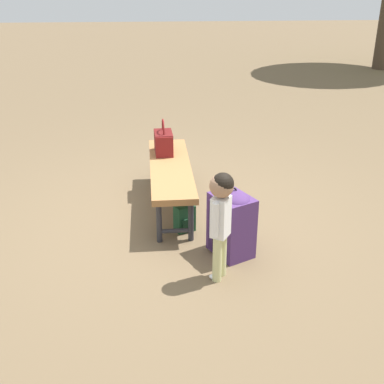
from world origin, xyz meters
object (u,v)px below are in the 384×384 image
object	(u,v)px
backpack_large	(232,221)
backpack_small	(185,216)
park_bench	(170,171)
handbag	(163,142)
child_standing	(221,210)

from	to	relation	value
backpack_large	backpack_small	size ratio (longest dim) A/B	2.09
backpack_large	backpack_small	distance (m)	0.59
park_bench	handbag	distance (m)	0.41
handbag	backpack_small	size ratio (longest dim) A/B	1.26
child_standing	backpack_large	world-z (taller)	child_standing
park_bench	child_standing	xyz separation A→B (m)	(1.30, 0.33, 0.20)
park_bench	backpack_small	xyz separation A→B (m)	(0.51, 0.11, -0.25)
child_standing	backpack_large	distance (m)	0.49
child_standing	handbag	bearing A→B (deg)	-166.84
backpack_large	handbag	bearing A→B (deg)	-157.75
backpack_small	handbag	bearing A→B (deg)	-169.37
child_standing	backpack_large	size ratio (longest dim) A/B	1.46
handbag	child_standing	world-z (taller)	child_standing
handbag	child_standing	bearing A→B (deg)	13.16
park_bench	handbag	xyz separation A→B (m)	(-0.37, -0.06, 0.18)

